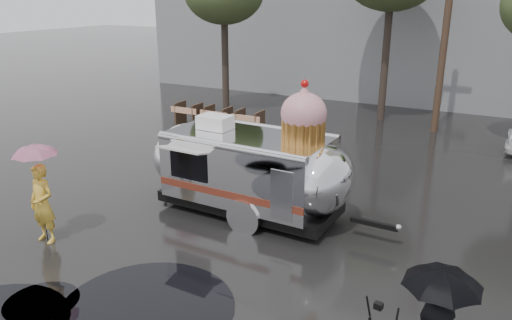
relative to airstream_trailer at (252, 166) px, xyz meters
The scene contains 7 objects.
ground 3.61m from the airstream_trailer, 83.92° to the right, with size 120.00×120.00×0.00m, color black.
utility_pole 11.51m from the airstream_trailer, 74.98° to the left, with size 1.60×0.28×9.00m.
barricade_row 8.44m from the airstream_trailer, 128.14° to the left, with size 4.30×0.80×1.00m.
airstream_trailer is the anchor object (origin of this frame).
person_left 5.03m from the airstream_trailer, 134.10° to the right, with size 0.67×0.45×1.87m, color yellow.
umbrella_pink 5.06m from the airstream_trailer, 134.10° to the right, with size 1.21×1.21×2.38m.
umbrella_black 7.14m from the airstream_trailer, 42.39° to the right, with size 1.20×1.20×2.37m.
Camera 1 is at (5.36, -7.19, 5.53)m, focal length 35.00 mm.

